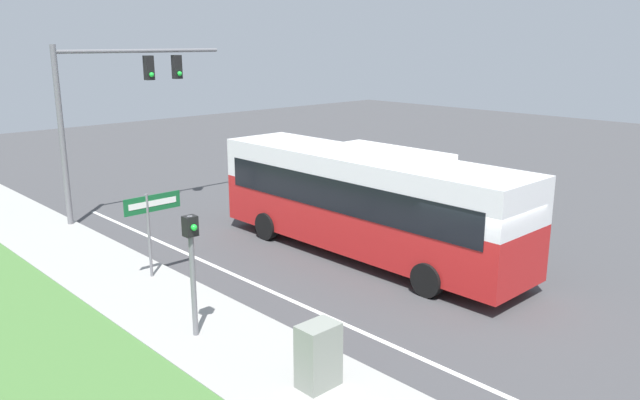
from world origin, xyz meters
The scene contains 8 objects.
ground_plane centered at (0.00, 0.00, 0.00)m, with size 80.00×80.00×0.00m, color #424244.
sidewalk centered at (-6.20, 0.00, 0.06)m, with size 2.80×80.00×0.12m.
lane_divider_near centered at (-3.60, 0.00, 0.00)m, with size 0.14×30.00×0.01m.
bus centered at (0.33, 4.26, 1.86)m, with size 2.65×10.73×3.42m.
signal_gantry centered at (-3.03, 13.56, 4.57)m, with size 6.62×0.41×6.36m.
pedestrian_signal centered at (-6.56, 2.99, 1.97)m, with size 0.28×0.34×2.87m.
street_sign centered at (-5.39, 6.90, 1.82)m, with size 1.68×0.08×2.47m.
utility_cabinet centered at (-6.02, -0.42, 0.75)m, with size 0.77×0.54×1.25m.
Camera 1 is at (-13.29, -8.14, 6.46)m, focal length 35.00 mm.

